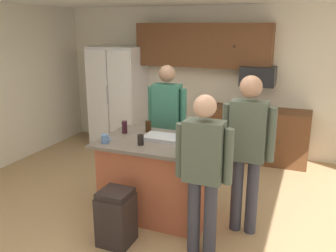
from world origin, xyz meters
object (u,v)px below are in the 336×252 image
(mug_blue_stoneware, at_px, (105,139))
(kitchen_island, at_px, (159,177))
(microwave_over_range, at_px, (258,76))
(person_guest_left, at_px, (167,118))
(glass_short_whisky, at_px, (125,127))
(glass_pilsner, at_px, (148,127))
(serving_tray, at_px, (162,137))
(person_guest_by_door, at_px, (203,166))
(person_elder_center, at_px, (247,145))
(glass_stout_tall, at_px, (141,140))
(trash_bin, at_px, (116,217))
(refrigerator, at_px, (118,96))

(mug_blue_stoneware, bearing_deg, kitchen_island, 31.10)
(microwave_over_range, relative_size, person_guest_left, 0.32)
(microwave_over_range, relative_size, glass_short_whisky, 3.50)
(glass_pilsner, distance_m, serving_tray, 0.37)
(person_guest_by_door, relative_size, mug_blue_stoneware, 12.87)
(kitchen_island, height_order, person_guest_left, person_guest_left)
(person_elder_center, xyz_separation_m, glass_short_whisky, (-1.56, 0.12, -0.00))
(glass_pilsner, bearing_deg, mug_blue_stoneware, -114.02)
(glass_short_whisky, relative_size, serving_tray, 0.36)
(glass_stout_tall, distance_m, mug_blue_stoneware, 0.42)
(person_guest_left, xyz_separation_m, trash_bin, (0.06, -1.58, -0.71))
(microwave_over_range, distance_m, serving_tray, 2.48)
(person_guest_by_door, distance_m, trash_bin, 1.12)
(person_elder_center, bearing_deg, glass_pilsner, -12.02)
(mug_blue_stoneware, bearing_deg, person_guest_by_door, -12.24)
(serving_tray, bearing_deg, microwave_over_range, 72.18)
(mug_blue_stoneware, xyz_separation_m, trash_bin, (0.37, -0.44, -0.70))
(person_elder_center, xyz_separation_m, serving_tray, (-1.02, 0.07, -0.06))
(glass_stout_tall, xyz_separation_m, serving_tray, (0.15, 0.29, -0.04))
(kitchen_island, bearing_deg, serving_tray, 68.74)
(glass_short_whisky, bearing_deg, glass_pilsner, 33.59)
(glass_short_whisky, distance_m, serving_tray, 0.55)
(microwave_over_range, bearing_deg, serving_tray, -107.82)
(glass_pilsner, bearing_deg, person_guest_left, 85.72)
(glass_short_whisky, bearing_deg, microwave_over_range, 60.44)
(trash_bin, bearing_deg, mug_blue_stoneware, 129.86)
(refrigerator, height_order, serving_tray, refrigerator)
(person_guest_left, xyz_separation_m, person_guest_by_door, (0.96, -1.41, -0.06))
(glass_pilsner, bearing_deg, serving_tray, -37.38)
(microwave_over_range, relative_size, person_elder_center, 0.32)
(refrigerator, height_order, glass_pilsner, refrigerator)
(mug_blue_stoneware, bearing_deg, glass_short_whisky, 87.79)
(serving_tray, bearing_deg, mug_blue_stoneware, -145.45)
(refrigerator, distance_m, trash_bin, 3.51)
(glass_pilsner, xyz_separation_m, trash_bin, (0.10, -1.04, -0.72))
(refrigerator, xyz_separation_m, person_elder_center, (2.88, -2.27, 0.09))
(refrigerator, bearing_deg, glass_short_whisky, -58.46)
(kitchen_island, distance_m, mug_blue_stoneware, 0.81)
(person_guest_by_door, distance_m, glass_stout_tall, 0.93)
(refrigerator, relative_size, microwave_over_range, 3.37)
(kitchen_island, distance_m, glass_short_whisky, 0.76)
(person_elder_center, bearing_deg, serving_tray, -3.49)
(microwave_over_range, xyz_separation_m, person_guest_left, (-0.99, -1.56, -0.44))
(person_guest_by_door, bearing_deg, person_guest_left, -16.74)
(microwave_over_range, bearing_deg, glass_short_whisky, -119.56)
(person_elder_center, xyz_separation_m, trash_bin, (-1.21, -0.75, -0.73))
(glass_pilsner, bearing_deg, person_guest_by_door, -41.39)
(glass_stout_tall, bearing_deg, kitchen_island, 62.24)
(refrigerator, xyz_separation_m, glass_stout_tall, (1.71, -2.49, 0.07))
(refrigerator, distance_m, microwave_over_range, 2.65)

